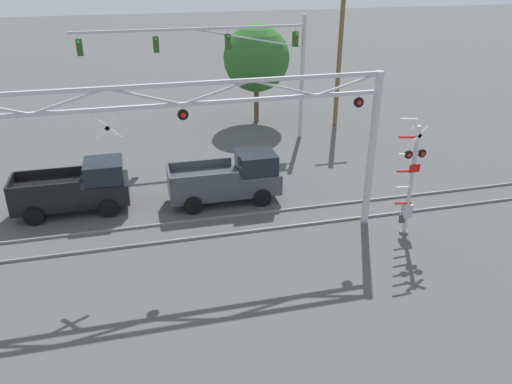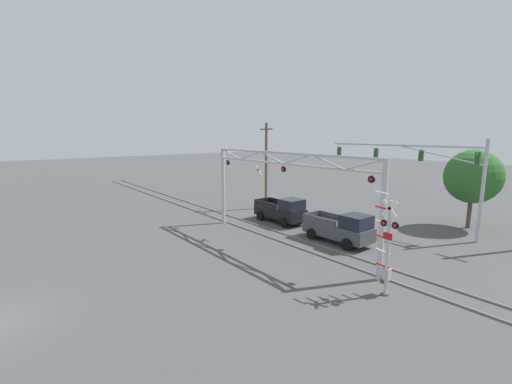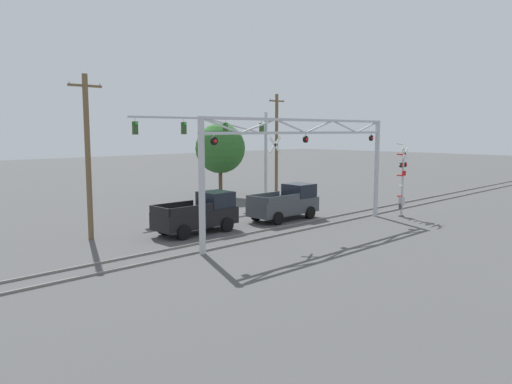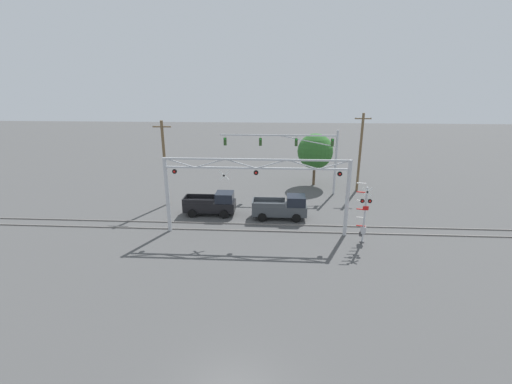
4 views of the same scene
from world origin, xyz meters
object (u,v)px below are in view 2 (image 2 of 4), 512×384
at_px(crossing_gantry, 283,184).
at_px(traffic_signal_span, 431,166).
at_px(crossing_signal_mast, 387,251).
at_px(pickup_truck_following, 282,211).
at_px(background_tree_beyond_span, 473,177).
at_px(utility_pole_left, 266,165).
at_px(pickup_truck_lead, 341,228).

bearing_deg(crossing_gantry, traffic_signal_span, 67.51).
relative_size(crossing_gantry, crossing_signal_mast, 3.05).
height_order(crossing_signal_mast, pickup_truck_following, crossing_signal_mast).
relative_size(pickup_truck_following, background_tree_beyond_span, 0.77).
bearing_deg(pickup_truck_following, traffic_signal_span, 38.30).
bearing_deg(traffic_signal_span, utility_pole_left, -162.54).
height_order(traffic_signal_span, pickup_truck_lead, traffic_signal_span).
distance_m(traffic_signal_span, utility_pole_left, 14.81).
bearing_deg(background_tree_beyond_span, pickup_truck_following, -134.92).
bearing_deg(pickup_truck_lead, traffic_signal_span, 73.14).
bearing_deg(pickup_truck_lead, background_tree_beyond_span, 70.39).
relative_size(crossing_signal_mast, traffic_signal_span, 0.38).
height_order(pickup_truck_lead, utility_pole_left, utility_pole_left).
bearing_deg(crossing_signal_mast, pickup_truck_following, 157.62).
bearing_deg(crossing_signal_mast, pickup_truck_lead, 142.84).
bearing_deg(utility_pole_left, crossing_signal_mast, -23.69).
xyz_separation_m(pickup_truck_lead, background_tree_beyond_span, (4.00, 11.24, 3.13)).
height_order(traffic_signal_span, background_tree_beyond_span, traffic_signal_span).
bearing_deg(traffic_signal_span, background_tree_beyond_span, 64.86).
bearing_deg(background_tree_beyond_span, pickup_truck_lead, -109.61).
xyz_separation_m(pickup_truck_lead, utility_pole_left, (-11.79, 3.20, 3.37)).
xyz_separation_m(crossing_gantry, traffic_signal_span, (4.57, 11.03, 0.89)).
bearing_deg(traffic_signal_span, crossing_gantry, -112.49).
bearing_deg(crossing_signal_mast, background_tree_beyond_span, 97.77).
xyz_separation_m(crossing_signal_mast, pickup_truck_following, (-12.79, 5.27, -1.11)).
bearing_deg(utility_pole_left, traffic_signal_span, 17.46).
bearing_deg(utility_pole_left, background_tree_beyond_span, 26.96).
relative_size(pickup_truck_lead, background_tree_beyond_span, 0.79).
distance_m(crossing_signal_mast, utility_pole_left, 19.75).
bearing_deg(utility_pole_left, crossing_gantry, -34.64).
xyz_separation_m(crossing_gantry, pickup_truck_lead, (2.25, 3.39, -3.17)).
height_order(pickup_truck_lead, background_tree_beyond_span, background_tree_beyond_span).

